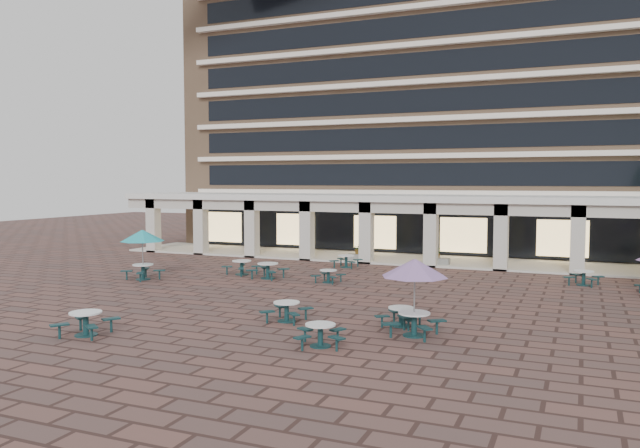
{
  "coord_description": "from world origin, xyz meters",
  "views": [
    {
      "loc": [
        10.74,
        -25.81,
        5.37
      ],
      "look_at": [
        -1.41,
        3.0,
        3.18
      ],
      "focal_mm": 35.0,
      "sensor_mm": 36.0,
      "label": 1
    }
  ],
  "objects_px": {
    "picnic_table_0": "(86,321)",
    "picnic_table_1": "(287,310)",
    "planter_left": "(358,254)",
    "picnic_table_2": "(320,333)",
    "planter_right": "(437,259)"
  },
  "relations": [
    {
      "from": "picnic_table_0",
      "to": "planter_left",
      "type": "bearing_deg",
      "value": 73.85
    },
    {
      "from": "planter_right",
      "to": "picnic_table_1",
      "type": "bearing_deg",
      "value": -96.38
    },
    {
      "from": "picnic_table_0",
      "to": "planter_right",
      "type": "xyz_separation_m",
      "value": [
        7.44,
        22.27,
        -0.07
      ]
    },
    {
      "from": "picnic_table_0",
      "to": "picnic_table_1",
      "type": "distance_m",
      "value": 7.18
    },
    {
      "from": "planter_left",
      "to": "planter_right",
      "type": "xyz_separation_m",
      "value": [
        5.28,
        -0.0,
        -0.05
      ]
    },
    {
      "from": "picnic_table_2",
      "to": "planter_left",
      "type": "bearing_deg",
      "value": 86.47
    },
    {
      "from": "picnic_table_2",
      "to": "planter_right",
      "type": "relative_size",
      "value": 1.33
    },
    {
      "from": "planter_left",
      "to": "picnic_table_1",
      "type": "bearing_deg",
      "value": -79.35
    },
    {
      "from": "picnic_table_1",
      "to": "picnic_table_2",
      "type": "relative_size",
      "value": 0.86
    },
    {
      "from": "picnic_table_2",
      "to": "planter_right",
      "type": "height_order",
      "value": "planter_right"
    },
    {
      "from": "picnic_table_1",
      "to": "picnic_table_2",
      "type": "xyz_separation_m",
      "value": [
        2.58,
        -2.81,
        -0.01
      ]
    },
    {
      "from": "picnic_table_1",
      "to": "planter_left",
      "type": "distance_m",
      "value": 17.93
    },
    {
      "from": "planter_right",
      "to": "picnic_table_2",
      "type": "bearing_deg",
      "value": -88.29
    },
    {
      "from": "picnic_table_0",
      "to": "picnic_table_1",
      "type": "relative_size",
      "value": 1.22
    },
    {
      "from": "planter_left",
      "to": "picnic_table_0",
      "type": "bearing_deg",
      "value": -95.54
    }
  ]
}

